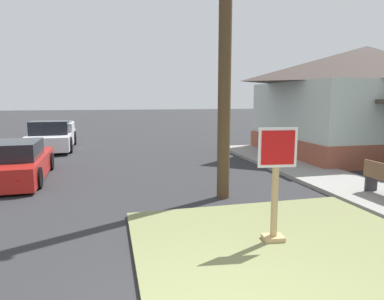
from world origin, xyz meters
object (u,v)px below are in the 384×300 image
(pickup_truck_white, at_px, (52,137))
(parked_sedan_red, at_px, (14,163))
(manhole_cover, at_px, (187,229))
(utility_pole, at_px, (226,0))
(stop_sign, at_px, (275,188))

(pickup_truck_white, bearing_deg, parked_sedan_red, -90.93)
(manhole_cover, distance_m, utility_pole, 5.42)
(parked_sedan_red, relative_size, utility_pole, 0.46)
(stop_sign, bearing_deg, manhole_cover, 141.57)
(manhole_cover, bearing_deg, utility_pole, 53.76)
(manhole_cover, relative_size, parked_sedan_red, 0.16)
(parked_sedan_red, bearing_deg, stop_sign, -48.01)
(stop_sign, relative_size, pickup_truck_white, 0.39)
(stop_sign, bearing_deg, parked_sedan_red, 131.99)
(parked_sedan_red, xyz_separation_m, utility_pole, (5.78, -3.38, 4.35))
(pickup_truck_white, bearing_deg, stop_sign, -66.90)
(manhole_cover, height_order, pickup_truck_white, pickup_truck_white)
(manhole_cover, bearing_deg, parked_sedan_red, 129.66)
(manhole_cover, distance_m, pickup_truck_white, 12.80)
(stop_sign, bearing_deg, pickup_truck_white, 113.10)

